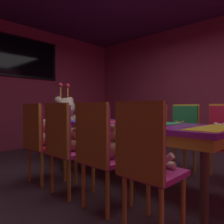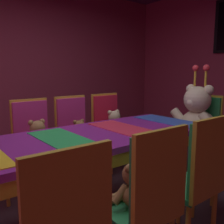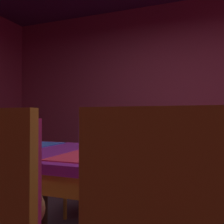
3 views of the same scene
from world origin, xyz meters
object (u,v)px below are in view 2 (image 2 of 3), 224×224
Objects in this scene: throne_chair at (203,125)px; king_teddy_bear at (196,115)px; teddy_left_3 at (115,124)px; teddy_right_0 at (49,218)px; chair_right_1 at (150,193)px; teddy_left_1 at (38,137)px; chair_right_2 at (200,171)px; banquet_table at (96,143)px; teddy_right_1 at (133,187)px; teddy_right_3 at (221,154)px; teddy_left_2 at (80,132)px; chair_left_1 at (33,135)px; chair_left_3 at (108,123)px; chair_left_2 at (74,128)px.

throne_chair is 0.23m from king_teddy_bear.
teddy_left_3 is 2.16m from teddy_right_0.
chair_right_1 is at bearing 24.85° from throne_chair.
chair_right_2 reaches higher than teddy_left_1.
banquet_table is 7.55× the size of teddy_right_1.
teddy_right_3 is 1.16m from throne_chair.
chair_left_1 is at bearing -103.01° from teddy_left_2.
banquet_table and teddy_right_0 have the same top height.
teddy_left_2 is (-0.03, 0.52, -0.03)m from teddy_left_1.
chair_left_3 is (-0.18, 1.05, -0.00)m from teddy_left_1.
teddy_left_3 is 1.15× the size of teddy_right_1.
teddy_left_2 is 0.53m from teddy_left_3.
teddy_left_1 is 0.35× the size of throne_chair.
teddy_right_3 is (0.00, 1.56, 0.00)m from teddy_right_0.
throne_chair is (0.74, 1.41, 0.03)m from teddy_left_2.
banquet_table is 2.30× the size of throne_chair.
teddy_right_0 is at bearing -35.50° from teddy_left_2.
banquet_table is 2.30× the size of chair_right_1.
king_teddy_bear is at bearing -66.94° from teddy_right_1.
chair_right_2 is (1.58, 0.53, -0.00)m from teddy_left_1.
king_teddy_bear is (0.88, 1.24, 0.15)m from chair_left_2.
chair_right_1 reaches higher than teddy_right_3.
chair_right_1 is at bearing 0.70° from teddy_left_1.
banquet_table is at bearing 46.37° from teddy_right_3.
teddy_right_1 is (-0.14, -0.00, -0.02)m from chair_right_1.
teddy_right_1 is 0.98× the size of teddy_right_3.
teddy_left_2 is 1.45m from king_teddy_bear.
king_teddy_bear is at bearing -44.39° from teddy_right_3.
throne_chair is at bearing 66.07° from chair_left_1.
teddy_right_0 is (1.47, -1.05, 0.01)m from teddy_left_2.
teddy_right_0 is 0.57m from chair_right_1.
king_teddy_bear is (-0.74, 0.73, 0.17)m from teddy_right_3.
teddy_left_1 is 0.35× the size of chair_left_2.
chair_right_2 is (-0.02, 0.52, 0.00)m from chair_right_1.
king_teddy_bear is at bearing -72.13° from teddy_right_0.
banquet_table is 7.48× the size of teddy_right_0.
teddy_right_3 is at bearing -82.07° from chair_right_1.
teddy_left_3 is at bearing -32.46° from chair_right_1.
chair_left_1 is at bearing -18.43° from teddy_right_0.
teddy_right_3 is at bearing -75.90° from chair_right_2.
banquet_table is at bearing -17.04° from chair_left_2.
teddy_right_0 is 2.41m from king_teddy_bear.
chair_right_2 is 3.23× the size of teddy_right_3.
chair_right_2 reaches higher than teddy_right_0.
chair_right_2 reaches higher than teddy_left_3.
teddy_left_3 reaches higher than teddy_right_3.
king_teddy_bear is (0.74, 0.71, 0.15)m from teddy_left_3.
king_teddy_bear is (-0.87, 1.22, 0.15)m from chair_right_2.
teddy_right_0 is (0.74, -0.78, -0.07)m from banquet_table.
chair_left_2 and chair_right_1 have the same top height.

